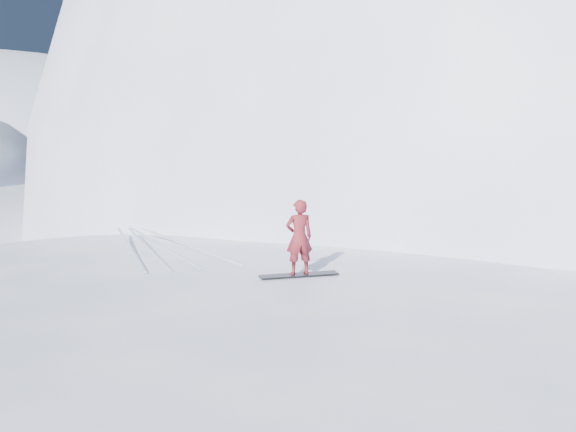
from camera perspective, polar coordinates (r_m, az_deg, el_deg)
The scene contains 7 objects.
near_ridge at distance 14.95m, azimuth -1.09°, elevation -13.40°, with size 36.00×28.00×4.80m, color white.
summit_peak at distance 44.04m, azimuth 19.82°, elevation 0.60°, with size 60.00×56.00×56.00m, color white.
peak_shoulder at distance 33.28m, azimuth 7.97°, elevation -1.34°, with size 28.00×24.00×18.00m, color white.
wind_bumps at distance 13.92m, azimuth -6.81°, elevation -15.16°, with size 16.00×14.40×1.00m.
snowboard at distance 13.30m, azimuth 0.99°, elevation -5.25°, with size 1.65×0.31×0.03m, color black.
snowboarder at distance 13.13m, azimuth 0.99°, elevation -1.89°, with size 0.57×0.37×1.55m, color maroon.
board_tracks at distance 16.79m, azimuth -11.67°, elevation -2.54°, with size 2.88×5.97×0.04m.
Camera 1 is at (-1.89, -10.58, 5.53)m, focal length 40.00 mm.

